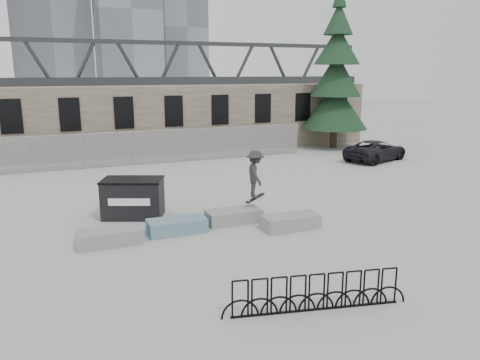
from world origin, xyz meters
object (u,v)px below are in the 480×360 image
Objects in this scene: planter_offset at (290,221)px; skateboarder at (255,174)px; spruce_tree at (336,80)px; suv at (376,150)px; planter_far_left at (109,237)px; planter_center_left at (177,225)px; bike_rack at (317,293)px; dumpster at (133,198)px; planter_center_right at (234,216)px.

skateboarder reaches higher than planter_offset.
spruce_tree is 6.81m from suv.
planter_offset is (6.13, -0.84, 0.00)m from planter_far_left.
skateboarder is (-11.80, -7.94, 1.08)m from suv.
suv reaches higher than planter_center_left.
skateboarder reaches higher than bike_rack.
spruce_tree is (11.53, 14.84, 4.54)m from planter_offset.
planter_offset is (3.82, -1.11, 0.00)m from planter_center_left.
planter_center_left is at bearing 163.76° from planter_offset.
spruce_tree reaches higher than bike_rack.
skateboarder is (5.45, 0.70, 1.45)m from planter_far_left.
skateboarder reaches higher than planter_far_left.
bike_rack is (2.66, -8.88, -0.31)m from dumpster.
planter_offset is at bearing -127.85° from spruce_tree.
planter_far_left is 1.02× the size of skateboarder.
dumpster is at bearing 91.01° from suv.
planter_center_left is 2.22m from planter_center_right.
planter_center_left and planter_center_right have the same top height.
skateboarder is at bearing -132.54° from spruce_tree.
planter_far_left and planter_center_left have the same top height.
planter_offset is 14.61m from suv.
suv reaches higher than planter_offset.
suv is (17.25, 8.64, 0.37)m from planter_far_left.
planter_center_left is 17.12m from suv.
planter_far_left and planter_center_right have the same top height.
skateboarder is (1.53, 6.90, 1.28)m from bike_rack.
planter_center_left is 1.00× the size of planter_offset.
planter_far_left is at bearing 97.17° from suv.
dumpster reaches higher than bike_rack.
skateboarder is (-0.68, 1.53, 1.45)m from planter_offset.
bike_rack reaches higher than planter_center_right.
suv is 14.26m from skateboarder.
planter_far_left is at bearing 122.28° from bike_rack.
spruce_tree is (13.74, 20.21, 4.37)m from bike_rack.
spruce_tree is (17.66, 14.00, 4.54)m from planter_far_left.
dumpster is at bearing 74.38° from skateboarder.
planter_far_left is 6.19m from planter_offset.
bike_rack is at bearing -76.08° from planter_center_left.
suv is at bearing -94.41° from spruce_tree.
planter_offset is 19.33m from spruce_tree.
spruce_tree reaches higher than planter_center_right.
planter_far_left is at bearing -93.03° from dumpster.
planter_center_right is 3.93m from dumpster.
planter_center_right is at bearing -134.32° from spruce_tree.
planter_offset is at bearing 67.62° from bike_rack.
suv is (11.12, 9.47, 0.37)m from planter_offset.
skateboarder is at bearing 8.97° from planter_center_right.
suv reaches higher than bike_rack.
planter_offset is at bearing -40.70° from planter_center_right.
dumpster reaches higher than planter_offset.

